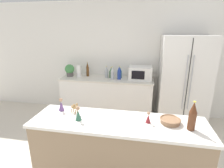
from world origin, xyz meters
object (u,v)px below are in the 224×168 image
at_px(microwave, 140,73).
at_px(camel_figurine, 74,107).
at_px(back_bottle_0, 88,69).
at_px(wise_man_figurine_crimson, 78,114).
at_px(back_bottle_4, 120,73).
at_px(back_bottle_2, 119,73).
at_px(wine_bottle, 193,116).
at_px(wise_man_figurine_purple, 148,118).
at_px(fruit_bowl, 170,120).
at_px(refrigerator, 183,82).
at_px(wise_man_figurine_blue, 61,105).
at_px(back_bottle_3, 111,73).
at_px(back_bottle_1, 107,72).
at_px(paper_towel_roll, 79,71).
at_px(back_bottle_5, 112,73).
at_px(potted_plant, 70,70).

height_order(microwave, camel_figurine, microwave).
relative_size(back_bottle_0, wise_man_figurine_crimson, 1.90).
relative_size(back_bottle_0, back_bottle_4, 1.41).
distance_m(back_bottle_2, wine_bottle, 2.14).
bearing_deg(wise_man_figurine_purple, fruit_bowl, 8.37).
height_order(back_bottle_2, wise_man_figurine_purple, back_bottle_2).
distance_m(refrigerator, wise_man_figurine_blue, 2.47).
bearing_deg(back_bottle_2, wise_man_figurine_crimson, -96.19).
bearing_deg(back_bottle_4, back_bottle_3, -170.18).
bearing_deg(back_bottle_1, fruit_bowl, -58.64).
bearing_deg(fruit_bowl, camel_figurine, 177.71).
distance_m(paper_towel_roll, wine_bottle, 2.74).
xyz_separation_m(back_bottle_5, wise_man_figurine_blue, (-0.37, -1.68, -0.04)).
bearing_deg(wise_man_figurine_purple, back_bottle_5, 112.48).
xyz_separation_m(back_bottle_1, wise_man_figurine_purple, (0.89, -1.90, -0.05)).
xyz_separation_m(back_bottle_1, wine_bottle, (1.33, -1.97, 0.04)).
bearing_deg(back_bottle_4, back_bottle_2, -91.36).
distance_m(back_bottle_5, wise_man_figurine_crimson, 1.88).
bearing_deg(wise_man_figurine_blue, potted_plant, 110.08).
relative_size(potted_plant, back_bottle_1, 1.07).
xyz_separation_m(paper_towel_roll, back_bottle_2, (0.93, -0.04, 0.01)).
distance_m(microwave, back_bottle_0, 1.20).
xyz_separation_m(back_bottle_4, wise_man_figurine_crimson, (-0.21, -2.03, -0.02)).
distance_m(paper_towel_roll, wise_man_figurine_crimson, 2.06).
bearing_deg(microwave, back_bottle_5, -172.22).
xyz_separation_m(microwave, wine_bottle, (0.59, -1.94, 0.03)).
bearing_deg(potted_plant, fruit_bowl, -42.46).
height_order(back_bottle_5, camel_figurine, back_bottle_5).
height_order(fruit_bowl, wise_man_figurine_blue, wise_man_figurine_blue).
bearing_deg(back_bottle_1, refrigerator, -4.56).
distance_m(back_bottle_5, fruit_bowl, 2.01).
height_order(wise_man_figurine_blue, wise_man_figurine_crimson, wise_man_figurine_crimson).
relative_size(refrigerator, back_bottle_2, 6.21).
bearing_deg(back_bottle_3, refrigerator, -5.12).
bearing_deg(refrigerator, wise_man_figurine_purple, -112.02).
relative_size(microwave, camel_figurine, 3.43).
height_order(back_bottle_3, wine_bottle, wine_bottle).
bearing_deg(back_bottle_5, wise_man_figurine_crimson, -91.74).
height_order(back_bottle_0, camel_figurine, back_bottle_0).
bearing_deg(microwave, fruit_bowl, -78.03).
bearing_deg(wine_bottle, wise_man_figurine_blue, 173.35).
distance_m(back_bottle_0, wise_man_figurine_crimson, 2.10).
distance_m(potted_plant, paper_towel_roll, 0.22).
bearing_deg(refrigerator, paper_towel_roll, 178.13).
bearing_deg(back_bottle_4, camel_figurine, -99.87).
height_order(wine_bottle, fruit_bowl, wine_bottle).
relative_size(camel_figurine, wise_man_figurine_blue, 0.82).
height_order(potted_plant, wine_bottle, wine_bottle).
bearing_deg(back_bottle_3, back_bottle_0, 176.36).
xyz_separation_m(camel_figurine, wise_man_figurine_crimson, (0.12, -0.17, -0.01)).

